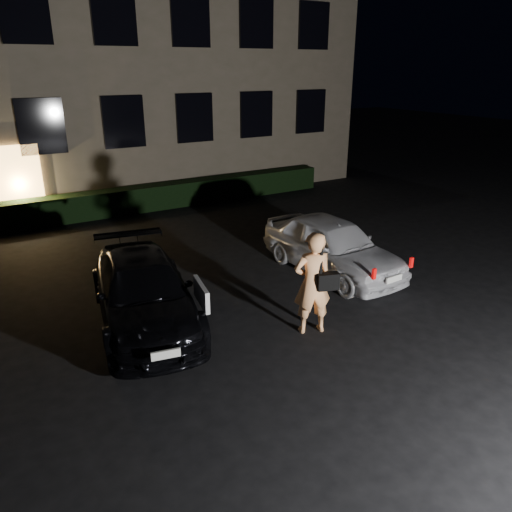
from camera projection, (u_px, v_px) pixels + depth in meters
ground at (323, 348)px, 9.02m from camera, size 80.00×80.00×0.00m
building at (84, 31)px, 18.86m from camera, size 20.00×8.11×12.00m
hedge at (135, 200)px, 17.27m from camera, size 15.00×0.70×0.85m
sedan at (144, 292)px, 9.76m from camera, size 2.57×4.66×1.28m
hatch at (332, 245)px, 12.12m from camera, size 1.80×4.11×1.38m
man at (313, 283)px, 9.25m from camera, size 0.84×0.69×2.00m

